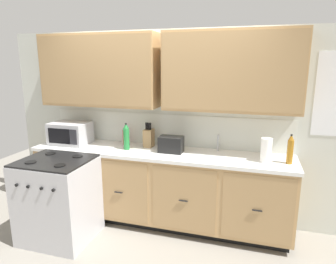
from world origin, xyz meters
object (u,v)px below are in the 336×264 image
at_px(paper_towel_roll, 266,150).
at_px(bottle_red, 126,136).
at_px(knife_block, 149,138).
at_px(bottle_green, 126,137).
at_px(bottle_amber, 290,149).
at_px(toaster, 171,144).
at_px(microwave, 70,133).
at_px(stove_range, 58,199).

bearing_deg(paper_towel_roll, bottle_red, 172.78).
relative_size(knife_block, bottle_green, 0.95).
height_order(bottle_green, bottle_red, bottle_green).
xyz_separation_m(paper_towel_roll, bottle_red, (-1.72, 0.22, -0.01)).
distance_m(paper_towel_roll, bottle_amber, 0.24).
bearing_deg(bottle_red, toaster, -13.51).
bearing_deg(microwave, paper_towel_roll, -1.46).
bearing_deg(bottle_amber, toaster, 177.86).
bearing_deg(toaster, bottle_red, 166.49).
distance_m(toaster, bottle_green, 0.56).
xyz_separation_m(microwave, bottle_green, (0.81, -0.04, 0.02)).
bearing_deg(microwave, knife_block, 8.36).
bearing_deg(paper_towel_roll, bottle_amber, 2.89).
height_order(stove_range, bottle_amber, bottle_amber).
xyz_separation_m(microwave, toaster, (1.36, -0.00, -0.04)).
bearing_deg(bottle_amber, paper_towel_roll, -177.11).
relative_size(stove_range, paper_towel_roll, 3.65).
xyz_separation_m(knife_block, bottle_red, (-0.32, 0.00, 0.00)).
xyz_separation_m(paper_towel_roll, bottle_amber, (0.24, 0.01, 0.02)).
bearing_deg(microwave, toaster, -0.06).
relative_size(paper_towel_roll, bottle_amber, 0.82).
bearing_deg(bottle_red, bottle_green, -63.04).
distance_m(microwave, bottle_red, 0.73).
xyz_separation_m(stove_range, bottle_red, (0.49, 0.79, 0.59)).
relative_size(toaster, paper_towel_roll, 1.08).
bearing_deg(knife_block, bottle_amber, -7.01).
relative_size(stove_range, toaster, 3.39).
height_order(bottle_red, bottle_amber, bottle_amber).
xyz_separation_m(microwave, bottle_red, (0.71, 0.16, -0.02)).
xyz_separation_m(knife_block, bottle_amber, (1.63, -0.20, 0.04)).
height_order(knife_block, bottle_green, bottle_green).
bearing_deg(toaster, stove_range, -150.88).
bearing_deg(stove_range, paper_towel_roll, 14.60).
relative_size(toaster, bottle_green, 0.86).
bearing_deg(bottle_amber, knife_block, 172.99).
relative_size(stove_range, microwave, 1.98).
relative_size(stove_range, knife_block, 3.06).
bearing_deg(paper_towel_roll, microwave, 178.54).
distance_m(microwave, bottle_green, 0.81).
relative_size(microwave, knife_block, 1.55).
height_order(microwave, knife_block, knife_block).
bearing_deg(bottle_green, stove_range, -134.67).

